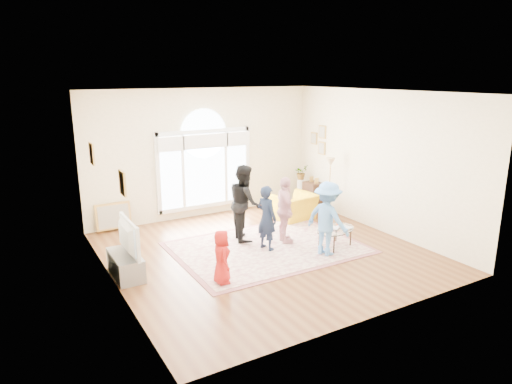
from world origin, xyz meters
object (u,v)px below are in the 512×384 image
area_rug (268,247)px  coffee_table (335,230)px  tv_console (126,265)px  television (124,237)px  armchair (295,207)px

area_rug → coffee_table: (1.22, -0.70, 0.39)m
tv_console → television: television is taller
area_rug → coffee_table: size_ratio=3.20×
area_rug → television: bearing=177.6°
armchair → coffee_table: bearing=71.5°
area_rug → tv_console: tv_console is taller
tv_console → coffee_table: size_ratio=0.89×
area_rug → armchair: (1.60, 1.33, 0.31)m
television → armchair: television is taller
armchair → tv_console: bearing=7.3°
area_rug → tv_console: 2.92m
television → armchair: (4.51, 1.21, -0.42)m
tv_console → coffee_table: coffee_table is taller
area_rug → tv_console: size_ratio=3.60×
coffee_table → tv_console: bearing=151.6°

